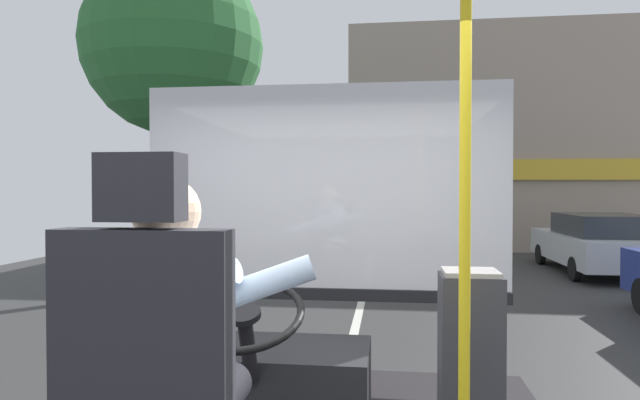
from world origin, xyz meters
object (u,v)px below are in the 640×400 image
(bus_driver, at_px, (173,342))
(parked_car_charcoal, at_px, (521,224))
(parked_car_silver, at_px, (600,243))
(handrail_pole, at_px, (465,248))
(steering_console, at_px, (264,381))
(fare_box, at_px, (470,371))

(bus_driver, height_order, parked_car_charcoal, bus_driver)
(parked_car_silver, xyz_separation_m, parked_car_charcoal, (-0.25, 6.17, 0.02))
(bus_driver, distance_m, parked_car_silver, 12.39)
(handrail_pole, bearing_deg, parked_car_silver, 67.52)
(parked_car_silver, bearing_deg, handrail_pole, -112.48)
(parked_car_charcoal, bearing_deg, steering_console, -107.47)
(bus_driver, bearing_deg, parked_car_silver, 64.50)
(bus_driver, relative_size, fare_box, 0.93)
(bus_driver, relative_size, handrail_pole, 0.41)
(parked_car_silver, bearing_deg, fare_box, -112.75)
(parked_car_silver, distance_m, parked_car_charcoal, 6.18)
(handrail_pole, relative_size, fare_box, 2.29)
(fare_box, relative_size, parked_car_charcoal, 0.21)
(fare_box, bearing_deg, parked_car_charcoal, 76.11)
(parked_car_charcoal, bearing_deg, handrail_pole, -103.86)
(steering_console, bearing_deg, bus_driver, -90.00)
(handrail_pole, xyz_separation_m, parked_car_charcoal, (4.14, 16.79, -0.95))
(bus_driver, xyz_separation_m, parked_car_charcoal, (5.08, 17.34, -0.71))
(steering_console, xyz_separation_m, parked_car_silver, (5.33, 9.96, -0.18))
(fare_box, distance_m, parked_car_silver, 11.19)
(handrail_pole, relative_size, parked_car_charcoal, 0.47)
(steering_console, bearing_deg, handrail_pole, -35.15)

